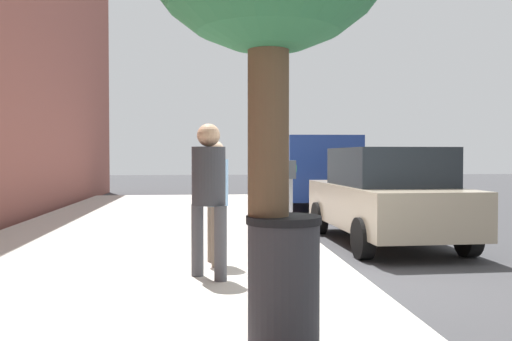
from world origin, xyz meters
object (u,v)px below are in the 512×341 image
parking_meter (290,188)px  pedestrian_at_meter (215,193)px  parked_van_far (312,168)px  pedestrian_bystander (209,186)px  parked_sedan_near (385,196)px  trash_bin (284,280)px  traffic_signal (253,126)px

parking_meter → pedestrian_at_meter: size_ratio=0.84×
pedestrian_at_meter → parked_van_far: size_ratio=0.32×
pedestrian_bystander → parked_sedan_near: 4.58m
pedestrian_bystander → trash_bin: pedestrian_bystander is taller
pedestrian_bystander → parking_meter: bearing=3.6°
parked_sedan_near → pedestrian_at_meter: bearing=126.6°
pedestrian_at_meter → traffic_signal: (10.23, -1.39, 1.45)m
parked_van_far → traffic_signal: traffic_signal is taller
pedestrian_bystander → traffic_signal: traffic_signal is taller
parked_sedan_near → traffic_signal: 8.26m
parking_meter → parked_sedan_near: (1.97, -2.06, -0.27)m
pedestrian_bystander → parked_van_far: bearing=29.6°
pedestrian_at_meter → pedestrian_bystander: 0.88m
parked_van_far → traffic_signal: 2.35m
trash_bin → pedestrian_bystander: bearing=13.3°
parked_sedan_near → parked_van_far: 7.08m
pedestrian_bystander → trash_bin: (-2.41, -0.57, -0.61)m
pedestrian_at_meter → traffic_signal: size_ratio=0.47×
pedestrian_at_meter → parked_sedan_near: pedestrian_at_meter is taller
traffic_signal → parking_meter: bearing=178.3°
parked_sedan_near → parked_van_far: bearing=0.0°
parked_sedan_near → trash_bin: 6.22m
parking_meter → trash_bin: 3.73m
pedestrian_bystander → parked_van_far: 10.78m
traffic_signal → trash_bin: (-13.50, 0.91, -1.92)m
parked_van_far → trash_bin: (-12.69, 2.67, -0.60)m
pedestrian_bystander → trash_bin: size_ratio=1.84×
parked_van_far → parked_sedan_near: bearing=-180.0°
traffic_signal → parked_van_far: bearing=-114.9°
parked_sedan_near → traffic_signal: (7.89, 1.77, 1.68)m
parking_meter → traffic_signal: bearing=-1.7°
pedestrian_bystander → trash_bin: bearing=-119.6°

